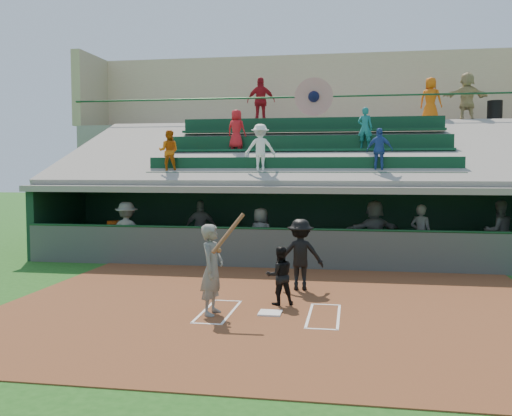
% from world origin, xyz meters
% --- Properties ---
extents(ground, '(100.00, 100.00, 0.00)m').
position_xyz_m(ground, '(0.00, 0.00, 0.00)').
color(ground, '#1B4F16').
rests_on(ground, ground).
extents(dirt_slab, '(11.00, 9.00, 0.02)m').
position_xyz_m(dirt_slab, '(0.00, 0.50, 0.01)').
color(dirt_slab, brown).
rests_on(dirt_slab, ground).
extents(home_plate, '(0.43, 0.43, 0.03)m').
position_xyz_m(home_plate, '(0.00, 0.00, 0.04)').
color(home_plate, white).
rests_on(home_plate, dirt_slab).
extents(batters_box_chalk, '(2.65, 1.85, 0.01)m').
position_xyz_m(batters_box_chalk, '(0.00, 0.00, 0.02)').
color(batters_box_chalk, white).
rests_on(batters_box_chalk, dirt_slab).
extents(dugout_floor, '(16.00, 3.50, 0.04)m').
position_xyz_m(dugout_floor, '(0.00, 6.75, 0.02)').
color(dugout_floor, gray).
rests_on(dugout_floor, ground).
extents(concourse_slab, '(20.00, 3.00, 4.60)m').
position_xyz_m(concourse_slab, '(0.00, 13.50, 2.30)').
color(concourse_slab, gray).
rests_on(concourse_slab, ground).
extents(grandstand, '(20.40, 10.40, 7.80)m').
position_xyz_m(grandstand, '(-0.01, 10.51, 2.26)').
color(grandstand, '#464B47').
rests_on(grandstand, ground).
extents(batter_at_plate, '(0.87, 0.76, 1.95)m').
position_xyz_m(batter_at_plate, '(-1.08, -0.22, 0.89)').
color(batter_at_plate, '#5D605B').
rests_on(batter_at_plate, dirt_slab).
extents(catcher, '(0.70, 0.63, 1.19)m').
position_xyz_m(catcher, '(0.08, 0.78, 0.62)').
color(catcher, black).
rests_on(catcher, dirt_slab).
extents(home_umpire, '(1.10, 0.69, 1.62)m').
position_xyz_m(home_umpire, '(0.37, 2.28, 0.83)').
color(home_umpire, black).
rests_on(home_umpire, dirt_slab).
extents(dugout_bench, '(15.54, 2.07, 0.47)m').
position_xyz_m(dugout_bench, '(-0.05, 7.91, 0.27)').
color(dugout_bench, brown).
rests_on(dugout_bench, dugout_floor).
extents(white_table, '(0.99, 0.89, 0.71)m').
position_xyz_m(white_table, '(-5.92, 6.15, 0.40)').
color(white_table, white).
rests_on(white_table, dugout_floor).
extents(water_cooler, '(0.41, 0.41, 0.41)m').
position_xyz_m(water_cooler, '(-5.84, 6.12, 0.95)').
color(water_cooler, '#D24A0C').
rests_on(water_cooler, white_table).
extents(dugout_player_a, '(1.25, 0.86, 1.78)m').
position_xyz_m(dugout_player_a, '(-5.03, 5.20, 0.93)').
color(dugout_player_a, '#535651').
rests_on(dugout_player_a, dugout_floor).
extents(dugout_player_b, '(1.06, 0.54, 1.74)m').
position_xyz_m(dugout_player_b, '(-3.20, 6.81, 0.91)').
color(dugout_player_b, '#62645E').
rests_on(dugout_player_b, dugout_floor).
extents(dugout_player_c, '(0.91, 0.74, 1.60)m').
position_xyz_m(dugout_player_c, '(-1.11, 5.79, 0.84)').
color(dugout_player_c, '#585B56').
rests_on(dugout_player_c, dugout_floor).
extents(dugout_player_d, '(1.77, 1.23, 1.83)m').
position_xyz_m(dugout_player_d, '(2.18, 6.32, 0.96)').
color(dugout_player_d, '#5D5F5A').
rests_on(dugout_player_d, dugout_floor).
extents(dugout_player_e, '(0.75, 0.67, 1.73)m').
position_xyz_m(dugout_player_e, '(3.49, 6.19, 0.91)').
color(dugout_player_e, '#585A55').
rests_on(dugout_player_e, dugout_floor).
extents(dugout_player_f, '(1.00, 0.85, 1.82)m').
position_xyz_m(dugout_player_f, '(5.80, 7.00, 0.95)').
color(dugout_player_f, '#5D605B').
rests_on(dugout_player_f, dugout_floor).
extents(trash_bin, '(0.57, 0.57, 0.86)m').
position_xyz_m(trash_bin, '(7.03, 13.26, 5.03)').
color(trash_bin, black).
rests_on(trash_bin, concourse_slab).
extents(concourse_staff_a, '(1.22, 0.62, 2.00)m').
position_xyz_m(concourse_staff_a, '(-2.28, 13.13, 5.60)').
color(concourse_staff_a, '#A2121B').
rests_on(concourse_staff_a, concourse_slab).
extents(concourse_staff_b, '(0.98, 0.82, 1.72)m').
position_xyz_m(concourse_staff_b, '(4.49, 12.52, 5.46)').
color(concourse_staff_b, '#D55B0C').
rests_on(concourse_staff_b, concourse_slab).
extents(concourse_staff_c, '(1.82, 0.86, 1.89)m').
position_xyz_m(concourse_staff_c, '(5.85, 12.62, 5.54)').
color(concourse_staff_c, tan).
rests_on(concourse_staff_c, concourse_slab).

